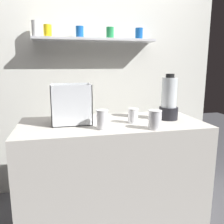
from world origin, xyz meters
TOP-DOWN VIEW (x-y plane):
  - counter at (0.00, 0.00)m, footprint 1.40×0.64m
  - back_wall_unit at (-0.00, 0.77)m, footprint 2.60×0.24m
  - carrot_display_bin at (-0.30, 0.03)m, footprint 0.29×0.21m
  - blender_pitcher at (0.47, 0.00)m, footprint 0.15×0.15m
  - juice_cup_mango_far_left at (-0.11, -0.17)m, footprint 0.08×0.08m
  - juice_cup_carrot_left at (0.15, -0.06)m, footprint 0.08×0.08m
  - juice_cup_orange_middle at (0.24, -0.25)m, footprint 0.09×0.09m

SIDE VIEW (x-z plane):
  - counter at x=0.00m, z-range 0.00..0.90m
  - juice_cup_carrot_left at x=0.15m, z-range 0.89..1.01m
  - juice_cup_mango_far_left at x=-0.11m, z-range 0.89..1.02m
  - juice_cup_orange_middle at x=0.24m, z-range 0.89..1.02m
  - carrot_display_bin at x=-0.30m, z-range 0.85..1.14m
  - blender_pitcher at x=0.47m, z-range 0.87..1.24m
  - back_wall_unit at x=0.00m, z-range 0.01..2.51m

